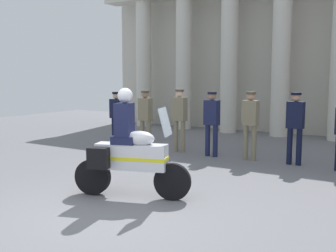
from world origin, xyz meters
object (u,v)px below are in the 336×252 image
object	(u,v)px
officer_in_row_0	(116,114)
officer_in_row_5	(295,122)
officer_in_row_4	(250,120)
motorcycle_with_rider	(127,152)
officer_in_row_3	(212,119)
officer_in_row_1	(145,115)
officer_in_row_2	(180,115)

from	to	relation	value
officer_in_row_0	officer_in_row_5	world-z (taller)	officer_in_row_5
officer_in_row_4	motorcycle_with_rider	bearing A→B (deg)	84.72
officer_in_row_3	officer_in_row_5	size ratio (longest dim) A/B	0.99
officer_in_row_1	officer_in_row_5	size ratio (longest dim) A/B	0.98
officer_in_row_0	officer_in_row_4	world-z (taller)	officer_in_row_4
officer_in_row_3	officer_in_row_4	size ratio (longest dim) A/B	0.99
motorcycle_with_rider	officer_in_row_3	bearing A→B (deg)	76.08
officer_in_row_0	officer_in_row_5	bearing A→B (deg)	-174.31
officer_in_row_1	officer_in_row_4	world-z (taller)	officer_in_row_4
officer_in_row_2	motorcycle_with_rider	distance (m)	4.33
officer_in_row_2	officer_in_row_1	bearing A→B (deg)	8.24
officer_in_row_1	officer_in_row_4	distance (m)	3.15
officer_in_row_0	officer_in_row_3	xyz separation A→B (m)	(3.17, -0.01, 0.04)
officer_in_row_0	officer_in_row_5	xyz separation A→B (m)	(5.28, 0.10, 0.05)
officer_in_row_3	officer_in_row_5	bearing A→B (deg)	-172.37
officer_in_row_3	officer_in_row_5	world-z (taller)	officer_in_row_5
officer_in_row_0	officer_in_row_2	bearing A→B (deg)	-173.01
officer_in_row_1	officer_in_row_3	bearing A→B (deg)	-176.23
officer_in_row_5	motorcycle_with_rider	distance (m)	4.51
officer_in_row_2	officer_in_row_5	world-z (taller)	officer_in_row_2
officer_in_row_3	officer_in_row_4	distance (m)	1.02
officer_in_row_2	officer_in_row_5	size ratio (longest dim) A/B	1.01
officer_in_row_1	officer_in_row_3	xyz separation A→B (m)	(2.13, -0.03, 0.00)
officer_in_row_0	officer_in_row_4	bearing A→B (deg)	-174.56
officer_in_row_3	officer_in_row_1	bearing A→B (deg)	3.77
officer_in_row_0	officer_in_row_3	size ratio (longest dim) A/B	0.96
officer_in_row_1	officer_in_row_4	size ratio (longest dim) A/B	0.98
officer_in_row_0	officer_in_row_4	xyz separation A→B (m)	(4.19, 0.06, 0.05)
officer_in_row_2	officer_in_row_4	world-z (taller)	officer_in_row_2
officer_in_row_1	officer_in_row_2	size ratio (longest dim) A/B	0.97
officer_in_row_1	officer_in_row_0	bearing A→B (deg)	5.68
officer_in_row_2	officer_in_row_3	bearing A→B (deg)	178.97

